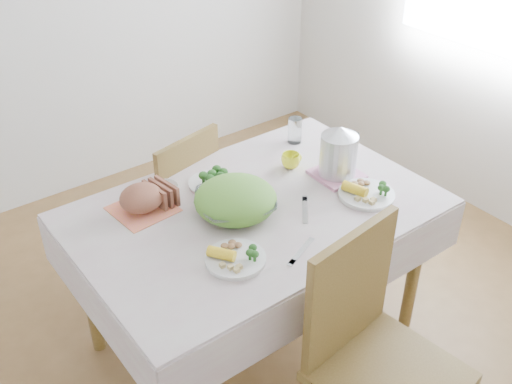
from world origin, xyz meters
TOP-DOWN VIEW (x-y plane):
  - floor at (0.00, 0.00)m, footprint 3.60×3.60m
  - dining_table at (0.00, 0.00)m, footprint 1.40×0.90m
  - tablecloth at (0.00, 0.00)m, footprint 1.50×1.00m
  - chair_near at (-0.02, -0.81)m, footprint 0.51×0.51m
  - chair_far at (-0.08, 0.65)m, footprint 0.49×0.49m
  - salad_bowl at (-0.09, 0.02)m, footprint 0.41×0.41m
  - dinner_plate_left at (-0.27, -0.24)m, footprint 0.28×0.28m
  - dinner_plate_right at (0.43, -0.23)m, footprint 0.26×0.26m
  - broccoli_plate at (-0.05, 0.25)m, footprint 0.26×0.26m
  - napkin at (-0.39, 0.27)m, footprint 0.26×0.26m
  - bread_loaf at (-0.39, 0.27)m, footprint 0.22×0.21m
  - fruit_bowl at (-0.25, 0.32)m, footprint 0.14×0.14m
  - yellow_mug at (0.33, 0.16)m, footprint 0.11×0.11m
  - glass_tumbler at (0.50, 0.34)m, footprint 0.09×0.09m
  - pink_tray at (0.45, -0.02)m, footprint 0.21×0.21m
  - electric_kettle at (0.45, -0.02)m, footprint 0.19×0.19m
  - fork_right at (0.15, -0.14)m, footprint 0.14×0.16m
  - knife at (-0.03, -0.34)m, footprint 0.18×0.09m

SIDE VIEW (x-z plane):
  - floor at x=0.00m, z-range 0.00..0.00m
  - dining_table at x=0.00m, z-range 0.00..0.75m
  - chair_far at x=-0.08m, z-range 0.01..0.92m
  - chair_near at x=-0.02m, z-range -0.04..0.97m
  - tablecloth at x=0.00m, z-range 0.75..0.76m
  - napkin at x=-0.39m, z-range 0.76..0.77m
  - fork_right at x=0.15m, z-range 0.76..0.77m
  - knife at x=-0.03m, z-range 0.76..0.77m
  - pink_tray at x=0.45m, z-range 0.76..0.78m
  - broccoli_plate at x=-0.05m, z-range 0.76..0.78m
  - dinner_plate_left at x=-0.27m, z-range 0.76..0.78m
  - dinner_plate_right at x=0.43m, z-range 0.76..0.78m
  - fruit_bowl at x=-0.25m, z-range 0.76..0.80m
  - yellow_mug at x=0.33m, z-range 0.76..0.83m
  - salad_bowl at x=-0.09m, z-range 0.76..0.84m
  - bread_loaf at x=-0.39m, z-range 0.77..0.87m
  - glass_tumbler at x=0.50m, z-range 0.76..0.89m
  - electric_kettle at x=0.45m, z-range 0.77..1.00m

